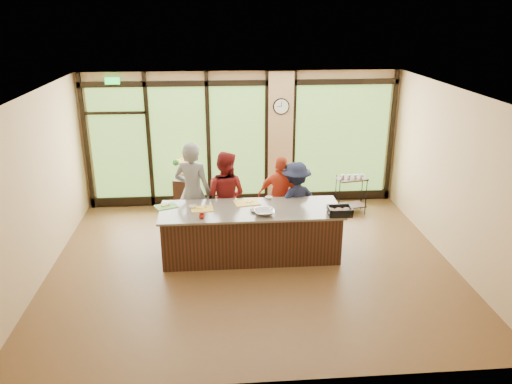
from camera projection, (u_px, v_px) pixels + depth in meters
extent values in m
plane|color=brown|center=(252.00, 263.00, 8.84)|extent=(7.00, 7.00, 0.00)
plane|color=white|center=(252.00, 93.00, 7.80)|extent=(7.00, 7.00, 0.00)
plane|color=tan|center=(242.00, 139.00, 11.13)|extent=(7.00, 0.00, 7.00)
plane|color=tan|center=(36.00, 189.00, 8.06)|extent=(0.00, 6.00, 6.00)
plane|color=tan|center=(454.00, 178.00, 8.59)|extent=(0.00, 6.00, 6.00)
cube|color=tan|center=(280.00, 139.00, 11.14)|extent=(0.55, 0.12, 3.00)
cube|color=black|center=(242.00, 83.00, 10.65)|extent=(6.90, 0.08, 0.12)
cube|color=black|center=(243.00, 198.00, 11.56)|extent=(6.90, 0.08, 0.20)
cube|color=#19D83F|center=(112.00, 81.00, 10.37)|extent=(0.30, 0.04, 0.14)
cube|color=#406925|center=(119.00, 144.00, 10.91)|extent=(1.20, 0.02, 2.50)
cube|color=#406925|center=(179.00, 143.00, 11.01)|extent=(1.20, 0.02, 2.50)
cube|color=#406925|center=(238.00, 142.00, 11.11)|extent=(1.20, 0.02, 2.50)
cube|color=#406925|center=(341.00, 140.00, 11.29)|extent=(2.10, 0.02, 2.50)
cube|color=black|center=(86.00, 143.00, 10.82)|extent=(0.08, 0.08, 3.00)
cube|color=black|center=(149.00, 142.00, 10.92)|extent=(0.08, 0.08, 3.00)
cube|color=black|center=(208.00, 141.00, 11.02)|extent=(0.08, 0.08, 3.00)
cube|color=black|center=(267.00, 139.00, 11.12)|extent=(0.08, 0.08, 3.00)
cube|color=black|center=(293.00, 139.00, 11.17)|extent=(0.08, 0.08, 3.00)
cube|color=black|center=(391.00, 137.00, 11.34)|extent=(0.08, 0.08, 3.00)
cube|color=black|center=(251.00, 234.00, 8.97)|extent=(3.10, 1.00, 0.88)
cube|color=#71675D|center=(251.00, 210.00, 8.81)|extent=(3.20, 1.10, 0.04)
cylinder|color=black|center=(281.00, 106.00, 10.81)|extent=(0.36, 0.04, 0.36)
cylinder|color=silver|center=(281.00, 107.00, 10.80)|extent=(0.31, 0.01, 0.31)
cube|color=black|center=(281.00, 104.00, 10.77)|extent=(0.01, 0.00, 0.11)
cube|color=black|center=(279.00, 107.00, 10.79)|extent=(0.09, 0.00, 0.01)
imported|color=slate|center=(193.00, 192.00, 9.42)|extent=(0.83, 0.68, 1.96)
imported|color=maroon|center=(225.00, 196.00, 9.55)|extent=(1.05, 0.95, 1.75)
imported|color=#B0361B|center=(281.00, 197.00, 9.64)|extent=(1.03, 0.75, 1.62)
imported|color=#171C34|center=(296.00, 201.00, 9.56)|extent=(1.14, 0.90, 1.55)
cube|color=black|center=(340.00, 213.00, 8.54)|extent=(0.41, 0.33, 0.07)
imported|color=silver|center=(264.00, 212.00, 8.54)|extent=(0.37, 0.37, 0.09)
cube|color=#529034|center=(166.00, 206.00, 8.90)|extent=(0.46, 0.41, 0.01)
cube|color=yellow|center=(202.00, 209.00, 8.78)|extent=(0.40, 0.32, 0.01)
cube|color=yellow|center=(247.00, 203.00, 9.07)|extent=(0.50, 0.41, 0.01)
imported|color=silver|center=(193.00, 207.00, 8.84)|extent=(0.17, 0.17, 0.04)
imported|color=silver|center=(254.00, 211.00, 8.67)|extent=(0.18, 0.18, 0.04)
imported|color=silver|center=(269.00, 198.00, 9.28)|extent=(0.17, 0.17, 0.03)
imported|color=#A72110|center=(202.00, 216.00, 8.39)|extent=(0.11, 0.11, 0.08)
cube|color=black|center=(186.00, 197.00, 10.78)|extent=(0.52, 0.52, 0.83)
imported|color=#9B7B54|center=(185.00, 172.00, 10.59)|extent=(0.29, 0.29, 0.30)
cube|color=black|center=(350.00, 205.00, 10.99)|extent=(0.70, 0.48, 0.03)
cube|color=black|center=(352.00, 179.00, 10.78)|extent=(0.70, 0.48, 0.03)
cylinder|color=black|center=(339.00, 198.00, 10.73)|extent=(0.02, 0.02, 0.83)
cylinder|color=black|center=(366.00, 197.00, 10.78)|extent=(0.02, 0.02, 0.83)
cylinder|color=black|center=(336.00, 193.00, 11.04)|extent=(0.02, 0.02, 0.83)
cylinder|color=black|center=(362.00, 192.00, 11.09)|extent=(0.02, 0.02, 0.83)
imported|color=silver|center=(343.00, 177.00, 10.75)|extent=(0.11, 0.11, 0.09)
imported|color=silver|center=(349.00, 176.00, 10.76)|extent=(0.11, 0.11, 0.09)
imported|color=silver|center=(355.00, 176.00, 10.77)|extent=(0.11, 0.11, 0.09)
imported|color=silver|center=(361.00, 176.00, 10.78)|extent=(0.11, 0.11, 0.09)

